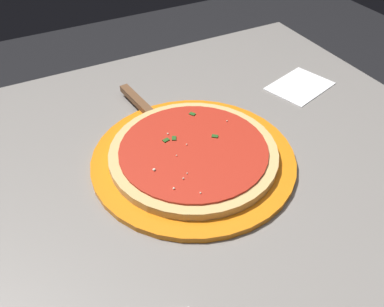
% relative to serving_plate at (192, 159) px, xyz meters
% --- Properties ---
extents(restaurant_table, '(1.05, 0.95, 0.76)m').
position_rel_serving_plate_xyz_m(restaurant_table, '(-0.00, 0.04, -0.13)').
color(restaurant_table, black).
rests_on(restaurant_table, ground_plane).
extents(serving_plate, '(0.38, 0.38, 0.01)m').
position_rel_serving_plate_xyz_m(serving_plate, '(0.00, 0.00, 0.00)').
color(serving_plate, orange).
rests_on(serving_plate, restaurant_table).
extents(pizza, '(0.31, 0.31, 0.02)m').
position_rel_serving_plate_xyz_m(pizza, '(0.00, -0.00, 0.02)').
color(pizza, '#DBB26B').
rests_on(pizza, serving_plate).
extents(pizza_server, '(0.08, 0.22, 0.01)m').
position_rel_serving_plate_xyz_m(pizza_server, '(0.02, -0.17, 0.01)').
color(pizza_server, silver).
rests_on(pizza_server, serving_plate).
extents(napkin_folded_right, '(0.17, 0.14, 0.00)m').
position_rel_serving_plate_xyz_m(napkin_folded_right, '(-0.35, -0.12, -0.00)').
color(napkin_folded_right, white).
rests_on(napkin_folded_right, restaurant_table).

